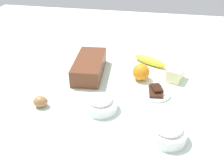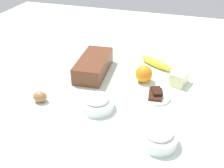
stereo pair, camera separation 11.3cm
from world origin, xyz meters
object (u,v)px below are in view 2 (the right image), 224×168
flour_bowl (97,102)px  orange_fruit (144,74)px  sugar_bowl (158,136)px  chocolate_plate (155,95)px  egg_near_butter (40,97)px  butter_block (179,78)px  banana (156,63)px  loaf_pan (94,65)px

flour_bowl → orange_fruit: size_ratio=1.68×
flour_bowl → sugar_bowl: sugar_bowl is taller
flour_bowl → chocolate_plate: bearing=-55.1°
egg_near_butter → butter_block: bearing=-59.5°
egg_near_butter → chocolate_plate: size_ratio=0.46×
sugar_bowl → butter_block: size_ratio=1.44×
banana → butter_block: 0.18m
egg_near_butter → flour_bowl: bearing=-83.8°
flour_bowl → chocolate_plate: 0.26m
flour_bowl → egg_near_butter: flour_bowl is taller
flour_bowl → banana: 0.45m
sugar_bowl → chocolate_plate: sugar_bowl is taller
loaf_pan → butter_block: loaf_pan is taller
flour_bowl → orange_fruit: 0.29m
sugar_bowl → egg_near_butter: sugar_bowl is taller
banana → chocolate_plate: (-0.28, -0.04, -0.01)m
orange_fruit → chocolate_plate: 0.14m
sugar_bowl → chocolate_plate: (0.27, 0.05, -0.02)m
orange_fruit → loaf_pan: bearing=87.9°
loaf_pan → egg_near_butter: bearing=152.7°
orange_fruit → egg_near_butter: 0.47m
butter_block → egg_near_butter: 0.62m
banana → egg_near_butter: bearing=137.8°
orange_fruit → banana: bearing=-10.8°
loaf_pan → flour_bowl: (-0.27, -0.12, -0.01)m
loaf_pan → orange_fruit: same height
egg_near_butter → sugar_bowl: bearing=-100.6°
banana → loaf_pan: bearing=118.5°
loaf_pan → chocolate_plate: size_ratio=2.22×
loaf_pan → sugar_bowl: loaf_pan is taller
sugar_bowl → loaf_pan: bearing=44.1°
loaf_pan → flour_bowl: bearing=-161.1°
butter_block → egg_near_butter: (-0.31, 0.53, -0.01)m
loaf_pan → butter_block: size_ratio=3.21×
butter_block → egg_near_butter: size_ratio=1.52×
flour_bowl → orange_fruit: (0.26, -0.13, 0.01)m
sugar_bowl → butter_block: 0.41m
orange_fruit → egg_near_butter: size_ratio=1.34×
flour_bowl → chocolate_plate: flour_bowl is taller
flour_bowl → butter_block: bearing=-45.4°
banana → orange_fruit: (-0.16, 0.03, 0.02)m
flour_bowl → egg_near_butter: (-0.03, 0.24, -0.01)m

